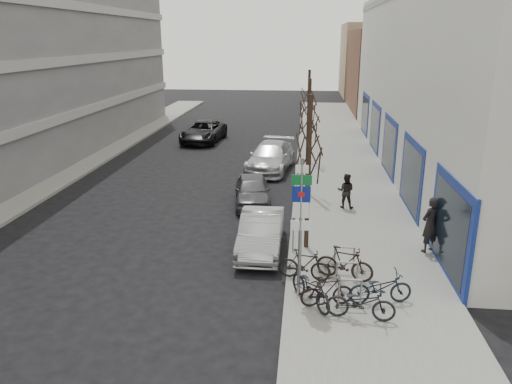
% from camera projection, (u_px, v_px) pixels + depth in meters
% --- Properties ---
extents(ground, '(120.00, 120.00, 0.00)m').
position_uv_depth(ground, '(217.00, 295.00, 14.67)').
color(ground, black).
rests_on(ground, ground).
extents(sidewalk_east, '(5.00, 70.00, 0.15)m').
position_uv_depth(sidewalk_east, '(347.00, 195.00, 23.73)').
color(sidewalk_east, slate).
rests_on(sidewalk_east, ground).
extents(sidewalk_west, '(3.00, 70.00, 0.15)m').
position_uv_depth(sidewalk_west, '(37.00, 186.00, 25.20)').
color(sidewalk_west, slate).
rests_on(sidewalk_west, ground).
extents(brick_building_far, '(12.00, 14.00, 8.00)m').
position_uv_depth(brick_building_far, '(412.00, 71.00, 50.27)').
color(brick_building_far, brown).
rests_on(brick_building_far, ground).
extents(tan_building_far, '(13.00, 12.00, 9.00)m').
position_uv_depth(tan_building_far, '(393.00, 60.00, 64.33)').
color(tan_building_far, '#937A5B').
rests_on(tan_building_far, ground).
extents(highway_sign_pole, '(0.55, 0.10, 4.20)m').
position_uv_depth(highway_sign_pole, '(301.00, 220.00, 13.70)').
color(highway_sign_pole, gray).
rests_on(highway_sign_pole, ground).
extents(bike_rack, '(0.66, 2.26, 0.83)m').
position_uv_depth(bike_rack, '(347.00, 271.00, 14.69)').
color(bike_rack, gray).
rests_on(bike_rack, sidewalk_east).
extents(tree_near, '(1.80, 1.80, 5.50)m').
position_uv_depth(tree_near, '(310.00, 137.00, 16.54)').
color(tree_near, black).
rests_on(tree_near, ground).
extents(tree_mid, '(1.80, 1.80, 5.50)m').
position_uv_depth(tree_mid, '(309.00, 110.00, 22.71)').
color(tree_mid, black).
rests_on(tree_mid, ground).
extents(tree_far, '(1.80, 1.80, 5.50)m').
position_uv_depth(tree_far, '(309.00, 94.00, 28.89)').
color(tree_far, black).
rests_on(tree_far, ground).
extents(meter_front, '(0.10, 0.08, 1.27)m').
position_uv_depth(meter_front, '(293.00, 231.00, 17.05)').
color(meter_front, gray).
rests_on(meter_front, sidewalk_east).
extents(meter_mid, '(0.10, 0.08, 1.27)m').
position_uv_depth(meter_mid, '(297.00, 186.00, 22.27)').
color(meter_mid, gray).
rests_on(meter_mid, sidewalk_east).
extents(meter_back, '(0.10, 0.08, 1.27)m').
position_uv_depth(meter_back, '(299.00, 158.00, 27.50)').
color(meter_back, gray).
rests_on(meter_back, sidewalk_east).
extents(bike_near_left, '(1.49, 1.89, 1.15)m').
position_uv_depth(bike_near_left, '(311.00, 285.00, 13.74)').
color(bike_near_left, black).
rests_on(bike_near_left, sidewalk_east).
extents(bike_near_right, '(1.56, 0.80, 0.91)m').
position_uv_depth(bike_near_right, '(327.00, 291.00, 13.68)').
color(bike_near_right, black).
rests_on(bike_near_right, sidewalk_east).
extents(bike_mid_curb, '(1.86, 0.88, 1.10)m').
position_uv_depth(bike_mid_curb, '(380.00, 285.00, 13.80)').
color(bike_mid_curb, black).
rests_on(bike_mid_curb, sidewalk_east).
extents(bike_mid_inner, '(1.69, 0.78, 0.99)m').
position_uv_depth(bike_mid_inner, '(305.00, 264.00, 15.18)').
color(bike_mid_inner, black).
rests_on(bike_mid_inner, sidewalk_east).
extents(bike_far_curb, '(1.86, 0.74, 1.11)m').
position_uv_depth(bike_far_curb, '(361.00, 300.00, 13.00)').
color(bike_far_curb, black).
rests_on(bike_far_curb, sidewalk_east).
extents(bike_far_inner, '(1.86, 1.03, 1.08)m').
position_uv_depth(bike_far_inner, '(345.00, 263.00, 15.17)').
color(bike_far_inner, black).
rests_on(bike_far_inner, sidewalk_east).
extents(parked_car_front, '(1.47, 4.14, 1.36)m').
position_uv_depth(parked_car_front, '(261.00, 232.00, 17.58)').
color(parked_car_front, '#A8A8AD').
rests_on(parked_car_front, ground).
extents(parked_car_mid, '(2.07, 4.06, 1.33)m').
position_uv_depth(parked_car_mid, '(252.00, 190.00, 22.48)').
color(parked_car_mid, '#4A4A4F').
rests_on(parked_car_mid, ground).
extents(parked_car_back, '(2.86, 5.60, 1.56)m').
position_uv_depth(parked_car_back, '(271.00, 157.00, 28.29)').
color(parked_car_back, '#B8B7BD').
rests_on(parked_car_back, ground).
extents(lane_car, '(2.89, 5.57, 1.50)m').
position_uv_depth(lane_car, '(203.00, 131.00, 36.09)').
color(lane_car, black).
rests_on(lane_car, ground).
extents(pedestrian_near, '(0.86, 0.80, 1.97)m').
position_uv_depth(pedestrian_near, '(430.00, 225.00, 17.03)').
color(pedestrian_near, black).
rests_on(pedestrian_near, sidewalk_east).
extents(pedestrian_far, '(0.63, 0.49, 1.54)m').
position_uv_depth(pedestrian_far, '(346.00, 191.00, 21.55)').
color(pedestrian_far, black).
rests_on(pedestrian_far, sidewalk_east).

